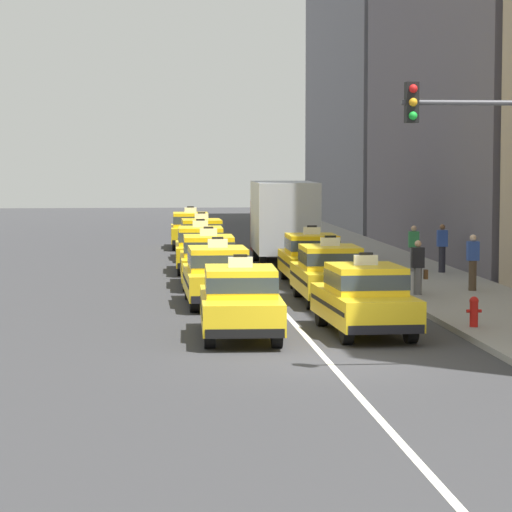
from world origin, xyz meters
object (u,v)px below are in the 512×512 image
object	(u,v)px
taxi_left_sixth	(191,229)
fire_hydrant	(474,310)
taxi_left_fifth	(201,238)
pedestrian_trailing	(418,268)
traffic_light_pole	(496,176)
taxi_left_second	(218,275)
taxi_right_third	(311,258)
pedestrian_near_crosswalk	(473,262)
pedestrian_by_storefront	(442,248)
taxi_left_fourth	(200,248)
taxi_right_second	(330,273)
taxi_left_third	(208,260)
taxi_right_nearest	(365,298)
pedestrian_mid_block	(414,248)
box_truck_right_fourth	(282,219)
taxi_left_nearest	(240,301)

from	to	relation	value
taxi_left_sixth	fire_hydrant	world-z (taller)	taxi_left_sixth
taxi_left_fifth	pedestrian_trailing	bearing A→B (deg)	-69.43
traffic_light_pole	fire_hydrant	bearing A→B (deg)	78.37
taxi_left_second	taxi_right_third	world-z (taller)	same
pedestrian_near_crosswalk	pedestrian_by_storefront	size ratio (longest dim) A/B	1.00
taxi_left_fourth	taxi_right_second	size ratio (longest dim) A/B	1.00
taxi_left_third	fire_hydrant	size ratio (longest dim) A/B	6.29
taxi_right_nearest	pedestrian_mid_block	size ratio (longest dim) A/B	2.83
taxi_left_third	traffic_light_pole	size ratio (longest dim) A/B	0.82
pedestrian_trailing	traffic_light_pole	distance (m)	13.14
box_truck_right_fourth	taxi_right_third	bearing A→B (deg)	-89.13
taxi_right_nearest	taxi_left_third	bearing A→B (deg)	105.47
taxi_left_fifth	taxi_right_second	distance (m)	16.11
taxi_left_third	taxi_left_sixth	size ratio (longest dim) A/B	1.00
taxi_left_fourth	taxi_left_sixth	size ratio (longest dim) A/B	1.00
taxi_right_third	pedestrian_mid_block	bearing A→B (deg)	33.27
pedestrian_trailing	traffic_light_pole	size ratio (longest dim) A/B	0.29
taxi_left_second	taxi_right_second	size ratio (longest dim) A/B	1.00
taxi_right_second	pedestrian_mid_block	size ratio (longest dim) A/B	2.80
pedestrian_by_storefront	pedestrian_trailing	world-z (taller)	pedestrian_by_storefront
taxi_left_fifth	taxi_left_sixth	world-z (taller)	same
box_truck_right_fourth	taxi_left_fifth	bearing A→B (deg)	138.38
taxi_left_fifth	pedestrian_near_crosswalk	bearing A→B (deg)	-61.90
pedestrian_near_crosswalk	taxi_left_fourth	bearing A→B (deg)	132.98
taxi_right_second	taxi_left_nearest	bearing A→B (deg)	-114.77
taxi_right_nearest	traffic_light_pole	bearing A→B (deg)	-75.92
taxi_left_fifth	box_truck_right_fourth	distance (m)	4.22
taxi_left_second	pedestrian_trailing	distance (m)	6.06
taxi_left_sixth	pedestrian_by_storefront	distance (m)	16.88
taxi_left_fifth	pedestrian_mid_block	distance (m)	10.63
taxi_left_fourth	fire_hydrant	xyz separation A→B (m)	(5.82, -16.42, -0.33)
taxi_left_second	fire_hydrant	size ratio (longest dim) A/B	6.27
taxi_right_nearest	box_truck_right_fourth	xyz separation A→B (m)	(0.21, 19.47, 0.90)
taxi_left_fifth	pedestrian_trailing	xyz separation A→B (m)	(5.73, -15.26, 0.08)
pedestrian_trailing	taxi_left_fifth	bearing A→B (deg)	110.57
box_truck_right_fourth	pedestrian_trailing	xyz separation A→B (m)	(2.65, -12.52, -0.83)
taxi_left_second	taxi_left_sixth	size ratio (longest dim) A/B	1.00
taxi_left_second	fire_hydrant	distance (m)	8.37
taxi_left_second	box_truck_right_fourth	distance (m)	13.86
taxi_right_second	taxi_right_third	xyz separation A→B (m)	(0.20, 5.40, 0.00)
taxi_left_fourth	taxi_right_third	xyz separation A→B (m)	(3.49, -4.65, 0.00)
taxi_left_sixth	pedestrian_trailing	size ratio (longest dim) A/B	2.85
taxi_left_third	pedestrian_by_storefront	bearing A→B (deg)	17.09
taxi_right_second	box_truck_right_fourth	bearing A→B (deg)	89.64
taxi_left_third	pedestrian_near_crosswalk	world-z (taller)	taxi_left_third
pedestrian_mid_block	taxi_right_nearest	bearing A→B (deg)	-106.82
pedestrian_mid_block	fire_hydrant	size ratio (longest dim) A/B	2.24
taxi_left_fourth	fire_hydrant	world-z (taller)	taxi_left_fourth
taxi_left_sixth	pedestrian_mid_block	world-z (taller)	taxi_left_sixth
taxi_left_fourth	taxi_left_sixth	distance (m)	12.13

